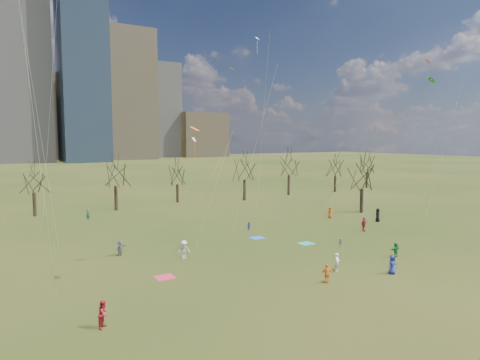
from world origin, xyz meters
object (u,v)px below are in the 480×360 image
blanket_teal (306,243)px  person_2 (104,314)px  blanket_navy (257,238)px  blanket_crimson (165,277)px  person_1 (337,262)px  person_0 (392,265)px  person_4 (327,274)px

blanket_teal → person_2: bearing=-157.3°
blanket_navy → person_2: bearing=-144.2°
blanket_navy → blanket_crimson: (-14.60, -8.15, 0.00)m
blanket_crimson → person_1: person_1 is taller
blanket_crimson → person_0: 19.64m
blanket_teal → blanket_navy: same height
person_1 → person_2: bearing=152.7°
blanket_crimson → person_0: bearing=-28.0°
blanket_navy → person_1: (-0.80, -14.29, 0.80)m
blanket_navy → person_4: person_4 is taller
person_4 → blanket_teal: bearing=-101.3°
person_0 → person_1: size_ratio=1.00×
person_4 → person_0: bearing=-168.8°
blanket_navy → person_2: 26.29m
blanket_crimson → person_2: size_ratio=0.91×
person_0 → person_1: 4.68m
blanket_teal → blanket_crimson: bearing=-170.3°
blanket_crimson → person_4: bearing=-36.7°
person_0 → person_4: size_ratio=1.03×
blanket_crimson → person_4: 13.55m
blanket_crimson → person_0: size_ratio=0.98×
blanket_crimson → person_4: size_ratio=1.01×
blanket_teal → person_0: (-0.50, -12.24, 0.80)m
person_1 → person_4: 3.54m
blanket_crimson → person_4: (10.84, -8.09, 0.78)m
blanket_teal → person_0: bearing=-92.4°
person_4 → person_1: bearing=-125.7°
blanket_teal → blanket_navy: bearing=122.4°
blanket_navy → person_0: (2.74, -17.35, 0.80)m
blanket_crimson → person_0: (17.34, -9.20, 0.80)m
person_2 → person_1: bearing=-48.9°
blanket_crimson → person_2: bearing=-133.0°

